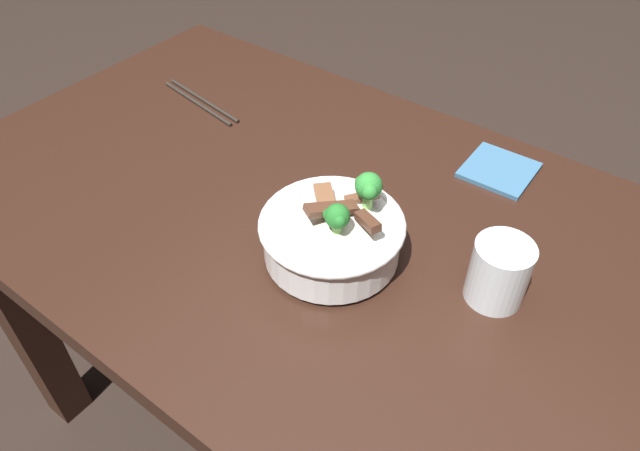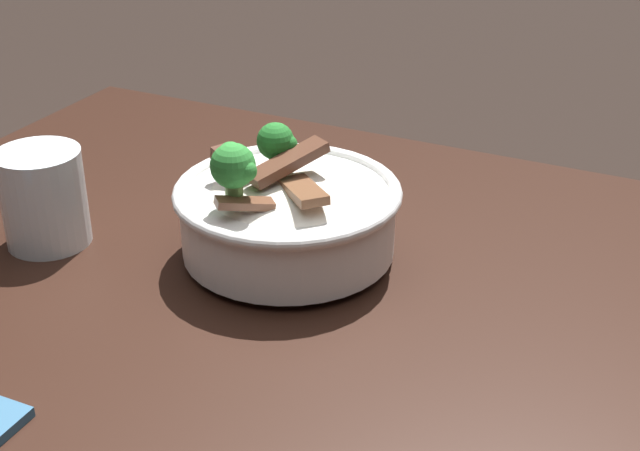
# 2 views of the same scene
# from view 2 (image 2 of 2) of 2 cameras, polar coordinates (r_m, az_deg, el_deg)

# --- Properties ---
(rice_bowl) EXTENTS (0.21, 0.21, 0.13)m
(rice_bowl) POSITION_cam_2_polar(r_m,az_deg,el_deg) (0.82, -2.12, 0.91)
(rice_bowl) COLOR white
(rice_bowl) RESTS_ON dining_table
(drinking_glass) EXTENTS (0.08, 0.08, 0.09)m
(drinking_glass) POSITION_cam_2_polar(r_m,az_deg,el_deg) (0.89, -17.08, 1.32)
(drinking_glass) COLOR white
(drinking_glass) RESTS_ON dining_table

